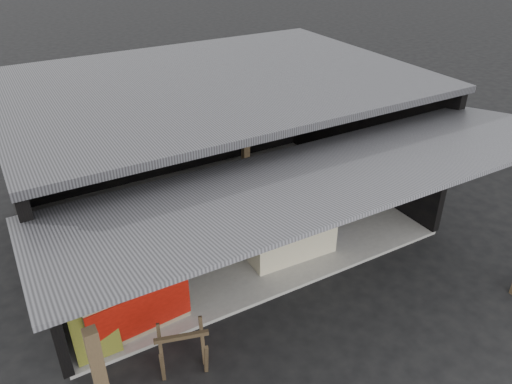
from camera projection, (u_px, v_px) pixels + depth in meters
ground at (286, 294)px, 8.31m from camera, size 80.00×80.00×0.00m
concrete_slab at (219, 221)px, 10.17m from camera, size 7.00×5.00×0.06m
shophouse at (208, 121)px, 9.38m from camera, size 7.40×7.29×3.02m
banana_table at (286, 229)px, 9.06m from camera, size 1.69×1.08×0.91m
banana_pile at (287, 203)px, 8.79m from camera, size 1.56×0.98×0.18m
white_crate at (268, 206)px, 9.77m from camera, size 0.84×0.62×0.88m
neighbor_stall at (131, 298)px, 7.42m from camera, size 1.61×0.83×1.61m
green_signboard at (94, 329)px, 6.89m from camera, size 0.63×0.26×0.93m
sawhorse at (183, 349)px, 6.70m from camera, size 0.78×0.77×0.70m
water_barrel at (316, 223)px, 9.58m from camera, size 0.36×0.36×0.53m
plastic_chair at (302, 177)px, 10.61m from camera, size 0.52×0.52×0.92m
magenta_rug at (317, 201)px, 10.80m from camera, size 1.58×1.13×0.01m
picture_frames at (161, 99)px, 10.95m from camera, size 1.62×0.04×0.46m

